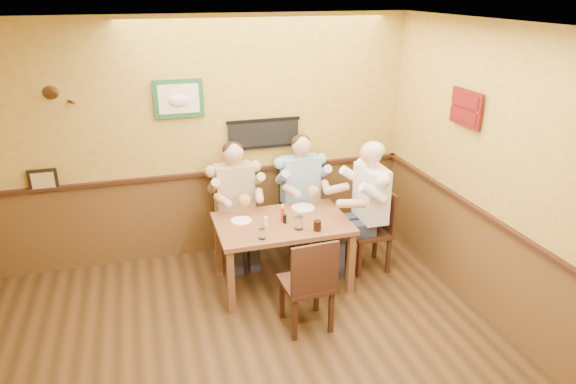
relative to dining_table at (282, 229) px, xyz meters
name	(u,v)px	position (x,y,z in m)	size (l,w,h in m)	color
room	(257,190)	(-0.57, -1.33, 1.03)	(5.02, 5.03, 2.81)	#34210F
dining_table	(282,229)	(0.00, 0.00, 0.00)	(1.40, 0.90, 0.75)	brown
chair_back_left	(236,222)	(-0.37, 0.73, -0.20)	(0.42, 0.42, 0.91)	#3D2013
chair_back_right	(300,213)	(0.45, 0.76, -0.20)	(0.42, 0.42, 0.91)	#3D2013
chair_right_end	(369,230)	(1.04, 0.05, -0.18)	(0.44, 0.44, 0.96)	#3D2013
chair_near_side	(306,281)	(0.01, -0.80, -0.17)	(0.45, 0.45, 0.98)	#3D2013
diner_tan_shirt	(235,207)	(-0.37, 0.73, -0.01)	(0.60, 0.60, 1.30)	#CBB18C
diner_blue_polo	(300,198)	(0.45, 0.76, 0.00)	(0.60, 0.60, 1.31)	#8FB4D7
diner_white_elder	(370,214)	(1.04, 0.05, 0.03)	(0.63, 0.63, 1.37)	white
water_glass_left	(262,234)	(-0.30, -0.33, 0.14)	(0.07, 0.07, 0.10)	white
water_glass_mid	(299,223)	(0.11, -0.22, 0.16)	(0.09, 0.09, 0.14)	white
cola_tumbler	(317,226)	(0.29, -0.31, 0.14)	(0.08, 0.08, 0.11)	black
hot_sauce_bottle	(283,214)	(0.01, 0.01, 0.18)	(0.04, 0.04, 0.17)	red
salt_shaker	(266,221)	(-0.19, -0.05, 0.14)	(0.04, 0.04, 0.10)	white
pepper_shaker	(285,219)	(0.02, -0.05, 0.14)	(0.04, 0.04, 0.09)	black
plate_far_left	(241,221)	(-0.42, 0.12, 0.10)	(0.22, 0.22, 0.01)	white
plate_far_right	(303,208)	(0.32, 0.26, 0.10)	(0.26, 0.26, 0.02)	white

